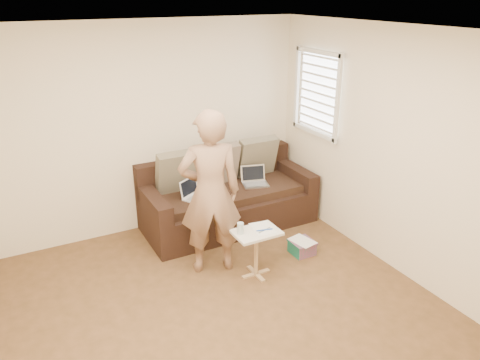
{
  "coord_description": "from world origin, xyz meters",
  "views": [
    {
      "loc": [
        -1.63,
        -3.18,
        2.9
      ],
      "look_at": [
        0.8,
        1.4,
        0.78
      ],
      "focal_mm": 34.95,
      "sensor_mm": 36.0,
      "label": 1
    }
  ],
  "objects_px": {
    "laptop_white": "(197,198)",
    "striped_box": "(302,247)",
    "person": "(210,193)",
    "side_table": "(256,253)",
    "sofa": "(229,195)",
    "laptop_silver": "(256,185)",
    "drinking_glass": "(240,228)"
  },
  "relations": [
    {
      "from": "laptop_white",
      "to": "striped_box",
      "type": "height_order",
      "value": "laptop_white"
    },
    {
      "from": "laptop_white",
      "to": "laptop_silver",
      "type": "bearing_deg",
      "value": -29.23
    },
    {
      "from": "sofa",
      "to": "drinking_glass",
      "type": "relative_size",
      "value": 18.33
    },
    {
      "from": "laptop_silver",
      "to": "side_table",
      "type": "xyz_separation_m",
      "value": [
        -0.64,
        -1.13,
        -0.25
      ]
    },
    {
      "from": "laptop_silver",
      "to": "laptop_white",
      "type": "xyz_separation_m",
      "value": [
        -0.84,
        -0.02,
        0.0
      ]
    },
    {
      "from": "person",
      "to": "laptop_white",
      "type": "bearing_deg",
      "value": -86.2
    },
    {
      "from": "drinking_glass",
      "to": "laptop_white",
      "type": "bearing_deg",
      "value": 91.88
    },
    {
      "from": "sofa",
      "to": "laptop_silver",
      "type": "height_order",
      "value": "sofa"
    },
    {
      "from": "laptop_silver",
      "to": "sofa",
      "type": "bearing_deg",
      "value": -174.49
    },
    {
      "from": "laptop_white",
      "to": "striped_box",
      "type": "distance_m",
      "value": 1.4
    },
    {
      "from": "laptop_white",
      "to": "striped_box",
      "type": "bearing_deg",
      "value": -77.61
    },
    {
      "from": "person",
      "to": "side_table",
      "type": "relative_size",
      "value": 3.41
    },
    {
      "from": "side_table",
      "to": "drinking_glass",
      "type": "relative_size",
      "value": 4.47
    },
    {
      "from": "laptop_silver",
      "to": "person",
      "type": "bearing_deg",
      "value": -126.68
    },
    {
      "from": "sofa",
      "to": "laptop_white",
      "type": "relative_size",
      "value": 6.81
    },
    {
      "from": "side_table",
      "to": "drinking_glass",
      "type": "bearing_deg",
      "value": 166.19
    },
    {
      "from": "sofa",
      "to": "laptop_white",
      "type": "xyz_separation_m",
      "value": [
        -0.48,
        -0.08,
        0.1
      ]
    },
    {
      "from": "drinking_glass",
      "to": "striped_box",
      "type": "height_order",
      "value": "drinking_glass"
    },
    {
      "from": "striped_box",
      "to": "laptop_silver",
      "type": "bearing_deg",
      "value": 93.78
    },
    {
      "from": "laptop_silver",
      "to": "laptop_white",
      "type": "distance_m",
      "value": 0.84
    },
    {
      "from": "person",
      "to": "drinking_glass",
      "type": "distance_m",
      "value": 0.49
    },
    {
      "from": "person",
      "to": "striped_box",
      "type": "distance_m",
      "value": 1.37
    },
    {
      "from": "laptop_silver",
      "to": "drinking_glass",
      "type": "xyz_separation_m",
      "value": [
        -0.81,
        -1.09,
        0.08
      ]
    },
    {
      "from": "striped_box",
      "to": "drinking_glass",
      "type": "bearing_deg",
      "value": -174.17
    },
    {
      "from": "laptop_white",
      "to": "drinking_glass",
      "type": "distance_m",
      "value": 1.07
    },
    {
      "from": "person",
      "to": "drinking_glass",
      "type": "height_order",
      "value": "person"
    },
    {
      "from": "sofa",
      "to": "drinking_glass",
      "type": "bearing_deg",
      "value": -110.99
    },
    {
      "from": "drinking_glass",
      "to": "striped_box",
      "type": "relative_size",
      "value": 0.45
    },
    {
      "from": "sofa",
      "to": "side_table",
      "type": "relative_size",
      "value": 4.1
    },
    {
      "from": "side_table",
      "to": "laptop_silver",
      "type": "bearing_deg",
      "value": 60.56
    },
    {
      "from": "sofa",
      "to": "laptop_white",
      "type": "distance_m",
      "value": 0.49
    },
    {
      "from": "side_table",
      "to": "striped_box",
      "type": "bearing_deg",
      "value": 10.57
    }
  ]
}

